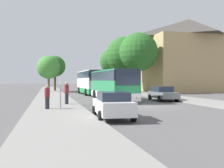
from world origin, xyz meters
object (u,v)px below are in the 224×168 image
at_px(tree_right_far, 139,52).
at_px(parked_car_left_curb, 113,105).
at_px(parked_car_right_near, 163,93).
at_px(tree_left_near, 49,67).
at_px(tree_right_mid, 124,55).
at_px(bus_middle, 90,82).
at_px(pedestrian_waiting_far, 67,93).
at_px(tree_right_near, 113,61).
at_px(bus_front, 112,84).
at_px(pedestrian_waiting_near, 47,97).
at_px(tree_left_far, 55,66).
at_px(bus_stop_sign, 60,88).

bearing_deg(tree_right_far, parked_car_left_curb, -112.62).
distance_m(parked_car_right_near, tree_left_near, 26.36).
bearing_deg(parked_car_left_curb, tree_right_mid, 75.37).
height_order(bus_middle, parked_car_left_curb, bus_middle).
bearing_deg(pedestrian_waiting_far, parked_car_left_curb, 11.73).
bearing_deg(tree_right_near, tree_right_far, -87.54).
xyz_separation_m(bus_front, tree_right_near, (7.21, 28.52, 4.57)).
height_order(tree_left_near, tree_right_near, tree_right_near).
xyz_separation_m(parked_car_right_near, pedestrian_waiting_near, (-11.74, -6.56, 0.20)).
distance_m(parked_car_left_curb, parked_car_right_near, 13.92).
bearing_deg(bus_front, tree_right_near, 74.10).
relative_size(parked_car_left_curb, tree_right_mid, 0.42).
bearing_deg(parked_car_left_curb, tree_left_near, 98.42).
bearing_deg(pedestrian_waiting_far, tree_left_far, 178.53).
bearing_deg(tree_left_far, tree_right_far, -40.57).
bearing_deg(pedestrian_waiting_far, tree_right_far, 143.11).
height_order(bus_middle, pedestrian_waiting_far, bus_middle).
distance_m(pedestrian_waiting_near, tree_right_far, 26.83).
bearing_deg(bus_front, parked_car_left_curb, -105.60).
height_order(parked_car_left_curb, pedestrian_waiting_far, pedestrian_waiting_far).
xyz_separation_m(parked_car_left_curb, pedestrian_waiting_far, (-1.93, 8.12, 0.31)).
bearing_deg(bus_stop_sign, tree_left_far, 89.00).
relative_size(bus_front, tree_left_near, 1.63).
distance_m(tree_left_far, tree_right_far, 17.30).
height_order(tree_left_far, tree_right_near, tree_right_near).
xyz_separation_m(parked_car_left_curb, tree_right_near, (10.39, 41.38, 5.49)).
bearing_deg(tree_right_near, pedestrian_waiting_far, -110.32).
height_order(parked_car_right_near, bus_stop_sign, bus_stop_sign).
bearing_deg(bus_stop_sign, tree_left_near, 91.21).
relative_size(parked_car_left_curb, tree_right_near, 0.47).
bearing_deg(parked_car_left_curb, bus_front, 79.21).
bearing_deg(parked_car_right_near, tree_right_mid, -92.78).
bearing_deg(pedestrian_waiting_far, parked_car_right_near, 105.41).
bearing_deg(bus_middle, tree_left_near, 122.08).
height_order(parked_car_left_curb, tree_right_near, tree_right_near).
xyz_separation_m(pedestrian_waiting_near, tree_left_near, (0.28, 30.01, 3.50)).
bearing_deg(parked_car_left_curb, bus_middle, 86.57).
bearing_deg(tree_left_far, tree_right_near, 16.72).
distance_m(bus_middle, tree_right_near, 18.12).
height_order(parked_car_right_near, tree_left_far, tree_left_far).
distance_m(bus_front, bus_stop_sign, 9.82).
height_order(bus_middle, bus_stop_sign, bus_middle).
height_order(pedestrian_waiting_near, tree_right_mid, tree_right_mid).
distance_m(bus_front, tree_left_far, 25.53).
relative_size(tree_left_far, tree_right_near, 0.76).
xyz_separation_m(pedestrian_waiting_far, tree_left_near, (-1.30, 26.57, 3.38)).
bearing_deg(tree_right_far, tree_right_near, 92.46).
relative_size(pedestrian_waiting_far, tree_right_near, 0.21).
relative_size(bus_stop_sign, tree_right_near, 0.26).
distance_m(pedestrian_waiting_near, tree_right_mid, 31.41).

